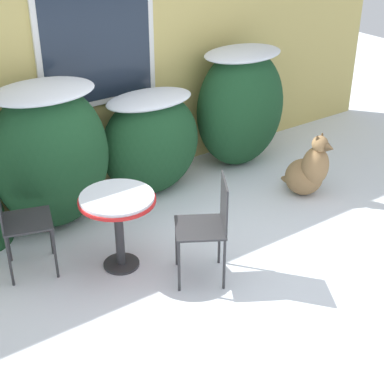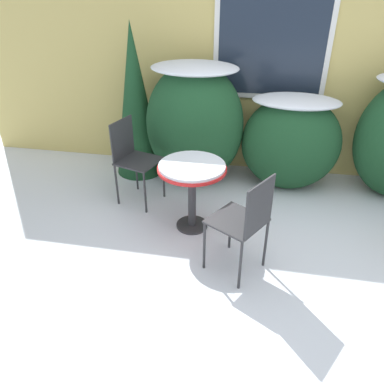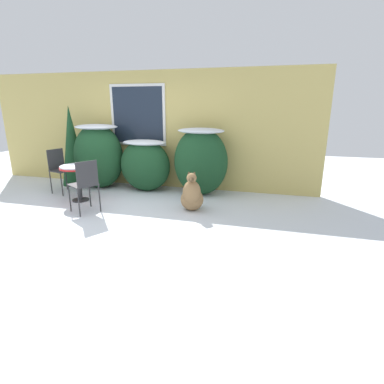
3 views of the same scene
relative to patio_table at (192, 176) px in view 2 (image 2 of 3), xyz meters
name	(u,v)px [view 2 (image 2 of 3)]	position (x,y,z in m)	size (l,w,h in m)	color
ground_plane	(262,278)	(0.76, -0.65, -0.60)	(16.00, 16.00, 0.00)	silver
house_wall	(277,68)	(0.75, 1.54, 0.74)	(8.00, 0.10, 2.62)	tan
shrub_left	(194,122)	(-0.16, 1.03, 0.17)	(1.17, 0.87, 1.47)	#194223
shrub_middle	(291,141)	(0.99, 1.05, 0.01)	(1.15, 0.69, 1.15)	#194223
evergreen_bush	(136,102)	(-0.92, 1.14, 0.34)	(0.61, 0.61, 1.88)	#194223
patio_table	(192,176)	(0.00, 0.00, 0.00)	(0.68, 0.68, 0.73)	#2D2D30
patio_chair_near_table	(133,156)	(-0.75, 0.43, -0.05)	(0.53, 0.53, 0.96)	#2D2D30
patio_chair_far_side	(244,220)	(0.55, -0.59, -0.05)	(0.58, 0.58, 0.96)	#2D2D30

